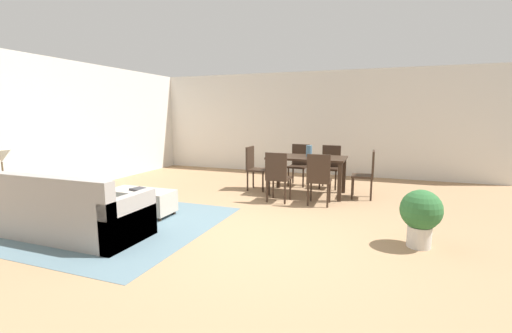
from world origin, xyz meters
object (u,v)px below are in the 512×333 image
Objects in this scene: dining_table at (307,162)px; potted_plant at (421,214)px; dining_chair_near_left at (278,174)px; couch at (68,215)px; dining_chair_near_right at (319,177)px; vase_centerpiece at (309,151)px; book_on_ottoman at (139,189)px; dining_chair_far_left at (299,162)px; side_table at (5,193)px; dining_chair_head_east at (367,172)px; dining_chair_head_west at (254,165)px; table_lamp at (1,157)px; dining_chair_far_right at (330,164)px; ottoman_table at (141,201)px.

dining_table reaches higher than potted_plant.
dining_table is at bearing 66.16° from dining_chair_near_left.
couch is 2.26× the size of dining_chair_near_right.
dining_table is 0.91m from dining_chair_near_left.
vase_centerpiece is 0.86× the size of book_on_ottoman.
dining_chair_far_left is at bearing 112.67° from dining_table.
vase_centerpiece is at bearing 112.93° from dining_chair_near_right.
couch is at bearing -125.49° from vase_centerpiece.
couch is 2.26× the size of dining_chair_near_left.
dining_table is 3.22m from book_on_ottoman.
side_table is 0.61× the size of dining_chair_head_east.
vase_centerpiece reaches higher than book_on_ottoman.
side_table is 0.61× the size of dining_chair_head_west.
book_on_ottoman is (-1.85, -3.17, -0.10)m from dining_chair_far_left.
dining_chair_near_left is at bearing 36.21° from table_lamp.
dining_chair_near_left is at bearing 147.35° from potted_plant.
dining_chair_far_right is at bearing 56.47° from couch.
dining_chair_head_west is 3.76m from potted_plant.
ottoman_table is at bearing -120.31° from dining_chair_far_left.
side_table is 2.54× the size of vase_centerpiece.
dining_chair_far_left is (-0.73, 1.62, 0.00)m from dining_chair_near_right.
couch is at bearing -136.92° from dining_chair_near_right.
dining_table is 0.22m from vase_centerpiece.
ottoman_table is 4.06m from potted_plant.
dining_chair_far_right is at bearing 44.87° from table_lamp.
couch is 8.01× the size of book_on_ottoman.
dining_chair_far_right is at bearing 116.40° from potted_plant.
ottoman_table is 1.17× the size of dining_chair_far_left.
dining_chair_near_right is (4.18, 2.55, -0.46)m from table_lamp.
table_lamp is 0.57× the size of dining_chair_far_left.
book_on_ottoman is (-2.22, -2.38, -0.45)m from vase_centerpiece.
dining_chair_near_left is 0.74m from dining_chair_near_right.
couch is at bearing -4.53° from side_table.
dining_chair_head_east is 2.29m from dining_chair_head_west.
ottoman_table is 3.22m from dining_table.
book_on_ottoman is (-3.35, -2.37, -0.10)m from dining_chair_head_east.
dining_chair_head_west is 2.59m from book_on_ottoman.
book_on_ottoman is (-2.55, -3.14, -0.10)m from dining_chair_far_right.
dining_chair_near_left and dining_chair_head_east have the same top height.
dining_chair_near_right reaches higher than book_on_ottoman.
dining_chair_near_right is 1.30× the size of potted_plant.
vase_centerpiece is at bearing 179.53° from dining_chair_head_east.
potted_plant is at bearing -54.29° from dining_chair_far_left.
book_on_ottoman is (-1.83, -1.52, -0.10)m from dining_chair_near_left.
dining_chair_head_west is at bearing 132.58° from dining_chair_near_left.
vase_centerpiece is (-0.35, 0.83, 0.35)m from dining_chair_near_right.
dining_chair_far_left is 0.70m from dining_chair_far_right.
potted_plant is at bearing -50.31° from dining_table.
table_lamp is 0.57× the size of dining_chair_head_west.
ottoman_table is 4.12× the size of book_on_ottoman.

